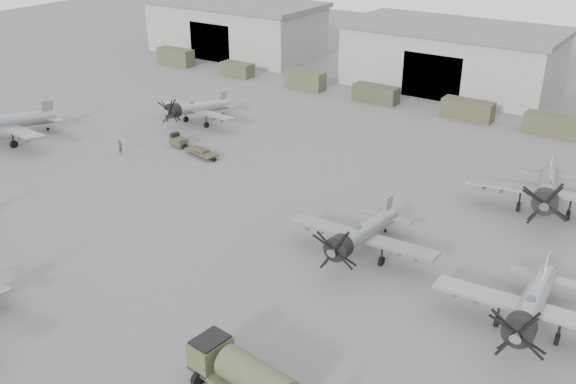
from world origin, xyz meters
name	(u,v)px	position (x,y,z in m)	size (l,w,h in m)	color
ground	(112,294)	(0.00, 0.00, 0.00)	(220.00, 220.00, 0.00)	#525250
hangar_left	(236,27)	(-38.00, 61.96, 4.37)	(29.00, 14.80, 8.70)	#A3A299
hangar_center	(452,57)	(0.00, 61.96, 4.37)	(29.00, 14.80, 8.70)	#A3A299
support_truck_0	(176,57)	(-40.84, 50.00, 1.29)	(6.20, 2.20, 2.58)	#45482F
support_truck_1	(237,70)	(-28.48, 50.00, 1.00)	(5.03, 2.20, 2.00)	#44452D
support_truck_2	(305,80)	(-16.34, 50.00, 1.28)	(5.60, 2.20, 2.56)	#454A30
support_truck_3	(376,94)	(-5.39, 50.00, 1.10)	(5.97, 2.20, 2.19)	#393F29
support_truck_4	(468,110)	(6.99, 50.00, 1.18)	(6.16, 2.20, 2.35)	#41402A
support_truck_5	(552,125)	(16.81, 50.00, 1.14)	(5.97, 2.20, 2.28)	#44452D
aircraft_mid_2	(360,234)	(11.83, 13.61, 2.14)	(11.74, 10.57, 4.70)	gray
aircraft_mid_3	(531,306)	(24.82, 11.37, 2.19)	(12.09, 10.88, 4.82)	#999CA1
aircraft_far_0	(194,108)	(-18.87, 29.82, 2.04)	(11.22, 10.10, 4.49)	#9B9DA3
aircraft_far_1	(547,190)	(21.38, 28.76, 2.42)	(13.39, 12.05, 5.32)	gray
fuel_tanker	(243,372)	(13.43, -2.59, 1.53)	(7.13, 3.06, 2.67)	#494B31
tug_trailer	(187,145)	(-14.13, 23.20, 0.53)	(7.09, 2.63, 1.40)	#393825
ground_crew	(120,147)	(-19.12, 18.37, 0.83)	(0.60, 0.40, 1.65)	#494A31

